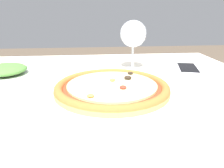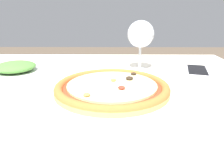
# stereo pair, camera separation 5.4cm
# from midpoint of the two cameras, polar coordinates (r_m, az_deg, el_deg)

# --- Properties ---
(dining_table) EXTENTS (1.39, 0.91, 0.74)m
(dining_table) POSITION_cam_midpoint_polar(r_m,az_deg,el_deg) (0.68, -16.07, -7.87)
(dining_table) COLOR #997047
(dining_table) RESTS_ON ground_plane
(pizza_plate) EXTENTS (0.34, 0.34, 0.04)m
(pizza_plate) POSITION_cam_midpoint_polar(r_m,az_deg,el_deg) (0.56, 2.80, -1.34)
(pizza_plate) COLOR white
(pizza_plate) RESTS_ON dining_table
(wine_glass_far_left) EXTENTS (0.09, 0.09, 0.17)m
(wine_glass_far_left) POSITION_cam_midpoint_polar(r_m,az_deg,el_deg) (0.77, 9.58, 12.51)
(wine_glass_far_left) COLOR silver
(wine_glass_far_left) RESTS_ON dining_table
(cell_phone) EXTENTS (0.11, 0.16, 0.01)m
(cell_phone) POSITION_cam_midpoint_polar(r_m,az_deg,el_deg) (0.82, 23.12, 3.13)
(cell_phone) COLOR white
(cell_phone) RESTS_ON dining_table
(side_plate) EXTENTS (0.23, 0.23, 0.04)m
(side_plate) POSITION_cam_midpoint_polar(r_m,az_deg,el_deg) (0.79, -22.10, 3.51)
(side_plate) COLOR white
(side_plate) RESTS_ON dining_table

